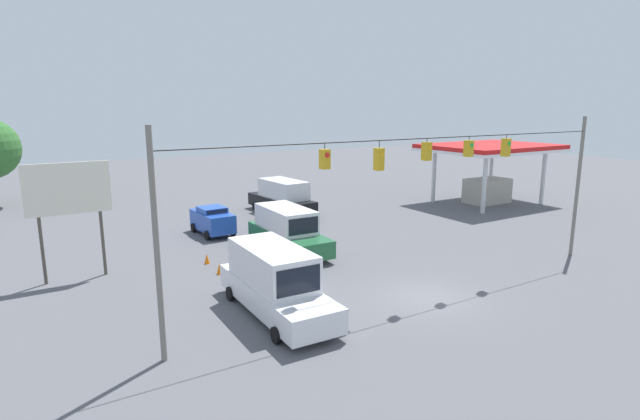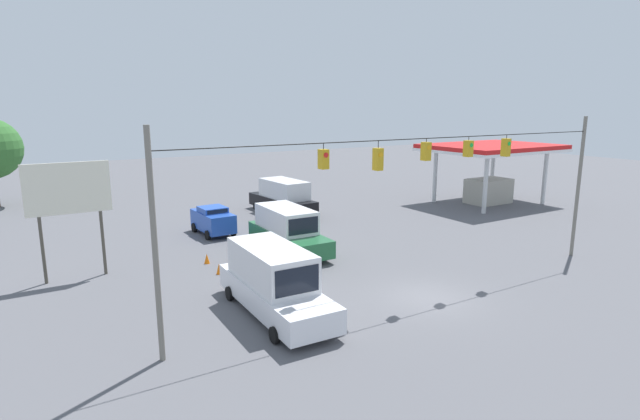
# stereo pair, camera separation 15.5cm
# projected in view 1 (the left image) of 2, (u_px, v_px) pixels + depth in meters

# --- Properties ---
(ground_plane) EXTENTS (140.00, 140.00, 0.00)m
(ground_plane) POSITION_uv_depth(u_px,v_px,m) (428.00, 297.00, 23.00)
(ground_plane) COLOR #56565B
(overhead_signal_span) EXTENTS (24.01, 0.38, 8.09)m
(overhead_signal_span) POSITION_uv_depth(u_px,v_px,m) (425.00, 184.00, 22.38)
(overhead_signal_span) COLOR slate
(overhead_signal_span) RESTS_ON ground_plane
(sedan_blue_withflow_far) EXTENTS (2.17, 3.98, 1.91)m
(sedan_blue_withflow_far) POSITION_uv_depth(u_px,v_px,m) (212.00, 220.00, 34.10)
(sedan_blue_withflow_far) COLOR #234CB2
(sedan_blue_withflow_far) RESTS_ON ground_plane
(box_truck_green_withflow_mid) EXTENTS (2.70, 7.05, 2.67)m
(box_truck_green_withflow_mid) POSITION_uv_depth(u_px,v_px,m) (288.00, 230.00, 30.04)
(box_truck_green_withflow_mid) COLOR #236038
(box_truck_green_withflow_mid) RESTS_ON ground_plane
(box_truck_black_oncoming_deep) EXTENTS (2.97, 7.26, 2.77)m
(box_truck_black_oncoming_deep) POSITION_uv_depth(u_px,v_px,m) (282.00, 197.00, 40.67)
(box_truck_black_oncoming_deep) COLOR black
(box_truck_black_oncoming_deep) RESTS_ON ground_plane
(box_truck_white_parked_shoulder) EXTENTS (2.70, 7.50, 2.86)m
(box_truck_white_parked_shoulder) POSITION_uv_depth(u_px,v_px,m) (275.00, 281.00, 21.08)
(box_truck_white_parked_shoulder) COLOR silver
(box_truck_white_parked_shoulder) RESTS_ON ground_plane
(traffic_cone_nearest) EXTENTS (0.31, 0.31, 0.57)m
(traffic_cone_nearest) POSITION_uv_depth(u_px,v_px,m) (254.00, 296.00, 22.41)
(traffic_cone_nearest) COLOR orange
(traffic_cone_nearest) RESTS_ON ground_plane
(traffic_cone_second) EXTENTS (0.31, 0.31, 0.57)m
(traffic_cone_second) POSITION_uv_depth(u_px,v_px,m) (237.00, 281.00, 24.25)
(traffic_cone_second) COLOR orange
(traffic_cone_second) RESTS_ON ground_plane
(traffic_cone_third) EXTENTS (0.31, 0.31, 0.57)m
(traffic_cone_third) POSITION_uv_depth(u_px,v_px,m) (219.00, 269.00, 26.12)
(traffic_cone_third) COLOR orange
(traffic_cone_third) RESTS_ON ground_plane
(traffic_cone_fourth) EXTENTS (0.31, 0.31, 0.57)m
(traffic_cone_fourth) POSITION_uv_depth(u_px,v_px,m) (207.00, 259.00, 27.85)
(traffic_cone_fourth) COLOR orange
(traffic_cone_fourth) RESTS_ON ground_plane
(gas_station) EXTENTS (11.11, 8.30, 5.29)m
(gas_station) POSITION_uv_depth(u_px,v_px,m) (489.00, 160.00, 44.56)
(gas_station) COLOR red
(gas_station) RESTS_ON ground_plane
(roadside_billboard) EXTENTS (3.94, 0.16, 5.96)m
(roadside_billboard) POSITION_uv_depth(u_px,v_px,m) (68.00, 196.00, 24.57)
(roadside_billboard) COLOR #4C473D
(roadside_billboard) RESTS_ON ground_plane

